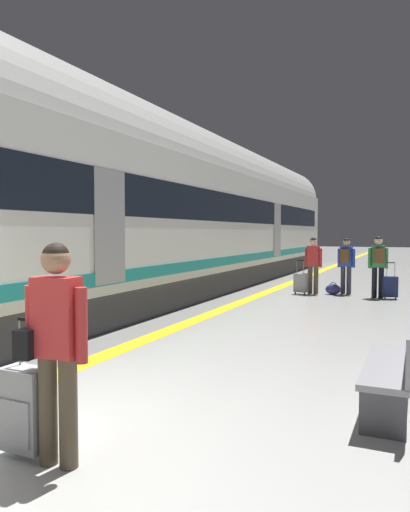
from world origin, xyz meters
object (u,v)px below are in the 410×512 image
at_px(traveller_foreground, 55,338).
at_px(suitcase_near, 301,283).
at_px(passenger_mid, 346,261).
at_px(rolling_suitcase_foreground, 25,409).
at_px(suitcase_far, 390,287).
at_px(passenger_far, 378,261).
at_px(duffel_bag_mid, 333,289).
at_px(platform_bench, 395,364).
at_px(high_speed_train, 168,207).
at_px(passenger_near, 313,261).

height_order(traveller_foreground, suitcase_near, traveller_foreground).
bearing_deg(traveller_foreground, passenger_mid, 87.11).
distance_m(traveller_foreground, rolling_suitcase_foreground, 0.70).
distance_m(rolling_suitcase_foreground, suitcase_far, 11.22).
xyz_separation_m(passenger_far, suitcase_far, (0.31, -0.10, -0.67)).
relative_size(duffel_bag_mid, platform_bench, 0.26).
relative_size(rolling_suitcase_foreground, platform_bench, 0.65).
distance_m(traveller_foreground, duffel_bag_mid, 11.40).
xyz_separation_m(high_speed_train, passenger_near, (3.59, 2.24, -1.54)).
xyz_separation_m(high_speed_train, duffel_bag_mid, (4.16, 2.33, -2.35)).
xyz_separation_m(duffel_bag_mid, platform_bench, (2.06, -9.07, 0.32)).
relative_size(passenger_near, platform_bench, 0.98).
bearing_deg(passenger_far, duffel_bag_mid, 169.59).
distance_m(traveller_foreground, suitcase_near, 11.14).
relative_size(suitcase_near, duffel_bag_mid, 2.26).
xyz_separation_m(traveller_foreground, suitcase_near, (-0.61, 11.10, -0.67)).
relative_size(suitcase_near, platform_bench, 0.59).
relative_size(traveller_foreground, suitcase_near, 1.73).
bearing_deg(traveller_foreground, platform_bench, 44.51).
bearing_deg(passenger_near, platform_bench, -73.71).
distance_m(high_speed_train, passenger_near, 4.51).
xyz_separation_m(traveller_foreground, passenger_far, (1.51, 11.13, 0.01)).
bearing_deg(passenger_near, passenger_mid, 21.26).
height_order(rolling_suitcase_foreground, duffel_bag_mid, rolling_suitcase_foreground).
xyz_separation_m(high_speed_train, suitcase_far, (5.71, 2.00, -2.17)).
relative_size(passenger_far, platform_bench, 1.00).
height_order(traveller_foreground, duffel_bag_mid, traveller_foreground).
distance_m(suitcase_near, passenger_far, 2.23).
bearing_deg(suitcase_near, passenger_mid, 22.99).
xyz_separation_m(rolling_suitcase_foreground, platform_bench, (2.66, 2.27, 0.09)).
relative_size(traveller_foreground, passenger_mid, 1.05).
distance_m(traveller_foreground, passenger_near, 11.27).
bearing_deg(rolling_suitcase_foreground, platform_bench, 40.45).
height_order(traveller_foreground, suitcase_far, traveller_foreground).
bearing_deg(high_speed_train, platform_bench, -47.31).
distance_m(suitcase_near, passenger_mid, 1.45).
xyz_separation_m(rolling_suitcase_foreground, duffel_bag_mid, (0.60, 11.34, -0.24)).
relative_size(high_speed_train, platform_bench, 18.58).
height_order(high_speed_train, platform_bench, high_speed_train).
height_order(rolling_suitcase_foreground, passenger_far, passenger_far).
bearing_deg(passenger_mid, suitcase_far, -25.19).
height_order(suitcase_near, passenger_far, passenger_far).
xyz_separation_m(traveller_foreground, suitcase_far, (1.82, 11.03, -0.66)).
relative_size(high_speed_train, suitcase_near, 31.74).
height_order(duffel_bag_mid, passenger_far, passenger_far).
bearing_deg(rolling_suitcase_foreground, passenger_far, 80.59).
relative_size(suitcase_near, passenger_mid, 0.61).
height_order(suitcase_near, duffel_bag_mid, suitcase_near).
bearing_deg(suitcase_far, platform_bench, -86.68).
xyz_separation_m(passenger_mid, suitcase_far, (1.24, -0.58, -0.64)).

